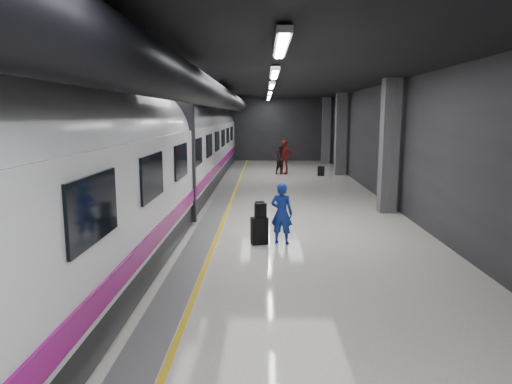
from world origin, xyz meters
TOP-DOWN VIEW (x-y plane):
  - ground at (0.00, 0.00)m, footprint 40.00×40.00m
  - platform_hall at (-0.29, 0.96)m, footprint 10.02×40.02m
  - train at (-3.25, -0.00)m, footprint 3.05×38.00m
  - traveler_main at (0.79, -1.99)m, footprint 0.67×0.54m
  - suitcase_main at (0.22, -2.05)m, footprint 0.48×0.36m
  - shoulder_bag at (0.24, -2.08)m, footprint 0.32×0.25m
  - traveler_far_a at (1.33, 12.25)m, footprint 1.00×0.96m
  - traveler_far_b at (1.44, 12.25)m, footprint 1.22×0.84m
  - suitcase_far at (3.46, 11.48)m, footprint 0.40×0.30m

SIDE VIEW (x-z plane):
  - ground at x=0.00m, z-range 0.00..0.00m
  - suitcase_far at x=3.46m, z-range 0.00..0.53m
  - suitcase_main at x=0.22m, z-range 0.00..0.70m
  - traveler_main at x=0.79m, z-range 0.00..1.59m
  - traveler_far_a at x=1.33m, z-range 0.00..1.63m
  - shoulder_bag at x=0.24m, z-range 0.70..1.07m
  - traveler_far_b at x=1.44m, z-range 0.00..1.93m
  - train at x=-3.25m, z-range 0.04..4.09m
  - platform_hall at x=-0.29m, z-range 1.28..5.79m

